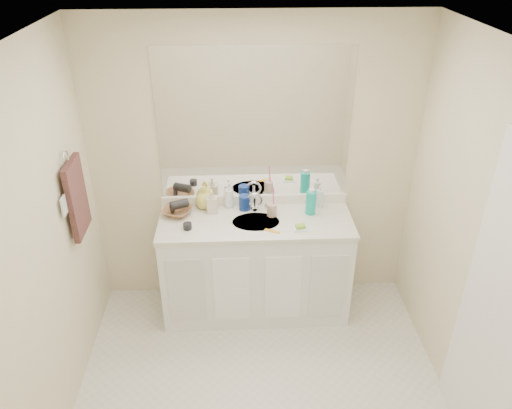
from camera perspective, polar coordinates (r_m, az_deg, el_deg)
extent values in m
cube|color=silver|center=(3.71, 0.75, -22.05)|extent=(2.60, 2.60, 0.00)
cube|color=white|center=(2.36, 1.15, 17.06)|extent=(2.60, 2.60, 0.02)
cube|color=beige|center=(3.99, -0.22, 4.18)|extent=(2.60, 0.02, 2.40)
cube|color=beige|center=(3.09, -24.15, -7.09)|extent=(0.02, 2.60, 2.40)
cube|color=beige|center=(3.21, 24.86, -5.74)|extent=(0.02, 2.60, 2.40)
cube|color=white|center=(4.15, -0.03, -7.17)|extent=(1.50, 0.55, 0.85)
cube|color=silver|center=(3.91, -0.03, -2.00)|extent=(1.52, 0.57, 0.03)
cube|color=white|center=(4.10, -0.20, 0.56)|extent=(1.52, 0.03, 0.08)
cylinder|color=beige|center=(3.89, -0.02, -2.11)|extent=(0.37, 0.37, 0.02)
cylinder|color=silver|center=(4.01, -0.14, 0.05)|extent=(0.02, 0.02, 0.11)
cube|color=white|center=(3.84, -0.22, 9.00)|extent=(1.48, 0.01, 1.20)
cylinder|color=navy|center=(4.02, -1.33, 0.23)|extent=(0.10, 0.10, 0.12)
cylinder|color=tan|center=(3.94, 1.83, -0.62)|extent=(0.09, 0.09, 0.10)
cylinder|color=#E33B9D|center=(3.89, 2.00, 0.64)|extent=(0.02, 0.04, 0.19)
cylinder|color=#0EAE99|center=(3.97, 6.29, 0.22)|extent=(0.10, 0.10, 0.19)
cylinder|color=white|center=(4.08, 7.30, 0.67)|extent=(0.07, 0.07, 0.15)
cube|color=white|center=(3.80, 5.07, -2.74)|extent=(0.11, 0.09, 0.01)
cube|color=#88B82D|center=(3.79, 5.09, -2.51)|extent=(0.08, 0.06, 0.03)
cube|color=orange|center=(3.76, 1.89, -3.06)|extent=(0.12, 0.07, 0.01)
cylinder|color=black|center=(3.82, -7.84, -2.47)|extent=(0.08, 0.08, 0.05)
imported|color=white|center=(4.04, -3.13, 1.09)|extent=(0.11, 0.11, 0.21)
imported|color=beige|center=(3.98, -5.10, 0.41)|extent=(0.09, 0.10, 0.19)
imported|color=#DED556|center=(4.04, -5.90, 0.84)|extent=(0.17, 0.17, 0.19)
imported|color=brown|center=(4.01, -8.97, -0.75)|extent=(0.30, 0.30, 0.06)
cylinder|color=black|center=(3.98, -8.76, 0.02)|extent=(0.16, 0.12, 0.07)
torus|color=silver|center=(3.54, -20.91, 4.97)|extent=(0.01, 0.11, 0.11)
cube|color=#311B1A|center=(3.66, -19.78, 0.73)|extent=(0.04, 0.32, 0.55)
cube|color=white|center=(3.48, -21.09, -0.16)|extent=(0.01, 0.08, 0.13)
cube|color=white|center=(3.12, 26.17, -11.91)|extent=(0.02, 0.82, 2.00)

